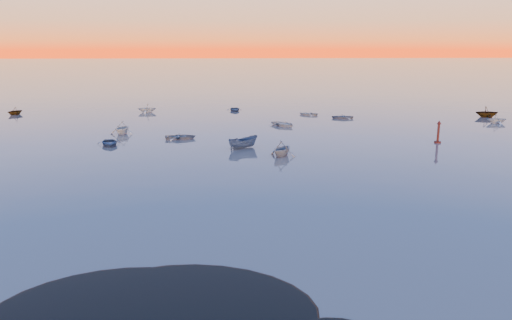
{
  "coord_description": "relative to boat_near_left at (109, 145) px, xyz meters",
  "views": [
    {
      "loc": [
        -0.57,
        -22.21,
        13.36
      ],
      "look_at": [
        2.15,
        28.0,
        1.41
      ],
      "focal_mm": 35.0,
      "sensor_mm": 36.0,
      "label": 1
    }
  ],
  "objects": [
    {
      "name": "channel_marker",
      "position": [
        44.13,
        -0.72,
        1.25
      ],
      "size": [
        0.89,
        0.89,
        3.16
      ],
      "color": "#41130D",
      "rests_on": "ground"
    },
    {
      "name": "ground",
      "position": [
        16.49,
        56.54,
        0.0
      ],
      "size": [
        600.0,
        600.0,
        0.0
      ],
      "primitive_type": "plane",
      "color": "#685D57",
      "rests_on": "ground"
    },
    {
      "name": "boat_near_center",
      "position": [
        17.65,
        -2.85,
        0.0
      ],
      "size": [
        3.75,
        4.65,
        1.5
      ],
      "primitive_type": "imported",
      "rotation": [
        0.0,
        0.0,
        2.1
      ],
      "color": "#384B6B",
      "rests_on": "ground"
    },
    {
      "name": "moored_fleet",
      "position": [
        16.49,
        9.54,
        0.0
      ],
      "size": [
        124.0,
        58.0,
        1.2
      ],
      "primitive_type": null,
      "color": "white",
      "rests_on": "ground"
    },
    {
      "name": "boat_near_left",
      "position": [
        0.0,
        0.0,
        0.0
      ],
      "size": [
        4.53,
        2.83,
        1.05
      ],
      "primitive_type": "imported",
      "rotation": [
        0.0,
        0.0,
        0.27
      ],
      "color": "#384B6B",
      "rests_on": "ground"
    }
  ]
}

